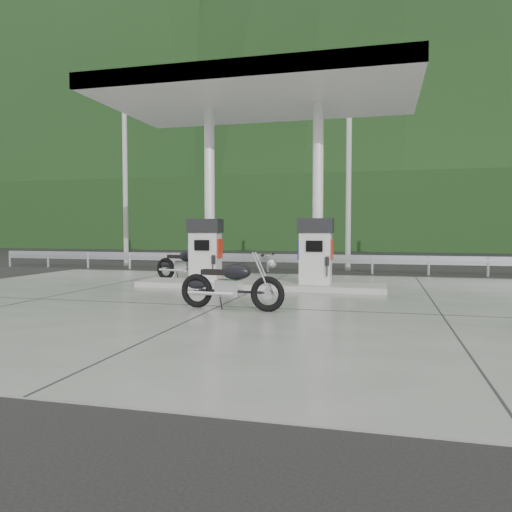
% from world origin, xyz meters
% --- Properties ---
extents(ground, '(160.00, 160.00, 0.00)m').
position_xyz_m(ground, '(0.00, 0.00, 0.00)').
color(ground, black).
rests_on(ground, ground).
extents(forecourt_apron, '(18.00, 14.00, 0.02)m').
position_xyz_m(forecourt_apron, '(0.00, 0.00, 0.01)').
color(forecourt_apron, slate).
rests_on(forecourt_apron, ground).
extents(pump_island, '(7.00, 1.40, 0.15)m').
position_xyz_m(pump_island, '(0.00, 2.50, 0.10)').
color(pump_island, gray).
rests_on(pump_island, forecourt_apron).
extents(gas_pump_left, '(0.95, 0.55, 1.80)m').
position_xyz_m(gas_pump_left, '(-1.60, 2.50, 1.07)').
color(gas_pump_left, silver).
rests_on(gas_pump_left, pump_island).
extents(gas_pump_right, '(0.95, 0.55, 1.80)m').
position_xyz_m(gas_pump_right, '(1.60, 2.50, 1.07)').
color(gas_pump_right, silver).
rests_on(gas_pump_right, pump_island).
extents(canopy_column_left, '(0.30, 0.30, 5.00)m').
position_xyz_m(canopy_column_left, '(-1.60, 2.90, 2.67)').
color(canopy_column_left, white).
rests_on(canopy_column_left, pump_island).
extents(canopy_column_right, '(0.30, 0.30, 5.00)m').
position_xyz_m(canopy_column_right, '(1.60, 2.90, 2.67)').
color(canopy_column_right, white).
rests_on(canopy_column_right, pump_island).
extents(canopy_roof, '(8.50, 5.00, 0.40)m').
position_xyz_m(canopy_roof, '(0.00, 2.50, 5.37)').
color(canopy_roof, white).
rests_on(canopy_roof, canopy_column_left).
extents(guardrail, '(26.00, 0.16, 1.42)m').
position_xyz_m(guardrail, '(0.00, 8.00, 0.71)').
color(guardrail, '#A6A8AE').
rests_on(guardrail, ground).
extents(road, '(60.00, 7.00, 0.01)m').
position_xyz_m(road, '(0.00, 11.50, 0.00)').
color(road, black).
rests_on(road, ground).
extents(utility_pole_a, '(0.22, 0.22, 8.00)m').
position_xyz_m(utility_pole_a, '(-8.00, 9.50, 4.00)').
color(utility_pole_a, '#9A9B95').
rests_on(utility_pole_a, ground).
extents(utility_pole_b, '(0.22, 0.22, 8.00)m').
position_xyz_m(utility_pole_b, '(2.00, 9.50, 4.00)').
color(utility_pole_b, '#9A9B95').
rests_on(utility_pole_b, ground).
extents(tree_band, '(80.00, 6.00, 6.00)m').
position_xyz_m(tree_band, '(0.00, 30.00, 3.00)').
color(tree_band, black).
rests_on(tree_band, ground).
extents(forested_hills, '(100.00, 40.00, 140.00)m').
position_xyz_m(forested_hills, '(0.00, 60.00, 0.00)').
color(forested_hills, black).
rests_on(forested_hills, ground).
extents(motorcycle_left, '(2.27, 1.28, 1.02)m').
position_xyz_m(motorcycle_left, '(-2.81, 3.88, 0.53)').
color(motorcycle_left, black).
rests_on(motorcycle_left, forecourt_apron).
extents(motorcycle_right, '(2.21, 0.90, 1.02)m').
position_xyz_m(motorcycle_right, '(0.37, -1.33, 0.53)').
color(motorcycle_right, black).
rests_on(motorcycle_right, forecourt_apron).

